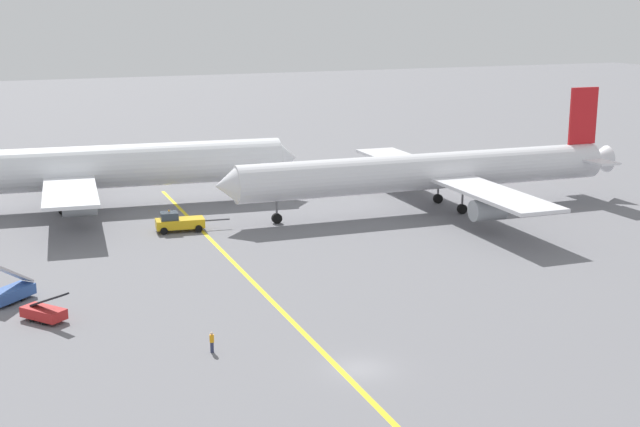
{
  "coord_description": "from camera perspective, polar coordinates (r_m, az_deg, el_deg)",
  "views": [
    {
      "loc": [
        -26.75,
        -52.92,
        26.08
      ],
      "look_at": [
        10.92,
        31.94,
        4.0
      ],
      "focal_mm": 47.67,
      "sensor_mm": 36.0,
      "label": 1
    }
  ],
  "objects": [
    {
      "name": "ground_plane",
      "position": [
        64.78,
        2.68,
        -10.38
      ],
      "size": [
        600.0,
        600.0,
        0.0
      ],
      "primitive_type": "plane",
      "color": "slate"
    },
    {
      "name": "taxiway_stripe",
      "position": [
        72.84,
        -1.53,
        -7.61
      ],
      "size": [
        6.52,
        119.87,
        0.01
      ],
      "primitive_type": "cube",
      "rotation": [
        0.0,
        0.0,
        -0.05
      ],
      "color": "yellow",
      "rests_on": "ground"
    },
    {
      "name": "airliner_at_gate_left",
      "position": [
        119.27,
        -15.46,
        2.95
      ],
      "size": [
        58.47,
        42.29,
        16.88
      ],
      "color": "white",
      "rests_on": "ground"
    },
    {
      "name": "airliner_being_pushed",
      "position": [
        114.59,
        7.46,
        2.78
      ],
      "size": [
        58.1,
        47.14,
        15.79
      ],
      "color": "silver",
      "rests_on": "ground"
    },
    {
      "name": "pushback_tug",
      "position": [
        104.79,
        -9.49,
        -0.57
      ],
      "size": [
        9.12,
        3.43,
        2.75
      ],
      "color": "gold",
      "rests_on": "ground"
    },
    {
      "name": "gse_stair_truck_yellow",
      "position": [
        83.53,
        -20.05,
        -4.92
      ],
      "size": [
        4.7,
        4.47,
        4.06
      ],
      "color": "#2D5199",
      "rests_on": "ground"
    },
    {
      "name": "gse_belt_loader_portside",
      "position": [
        77.54,
        -18.04,
        -6.32
      ],
      "size": [
        3.93,
        4.7,
        3.02
      ],
      "color": "red",
      "rests_on": "ground"
    },
    {
      "name": "ground_crew_ramp_agent_by_cones",
      "position": [
        67.84,
        -7.27,
        -8.54
      ],
      "size": [
        0.36,
        0.36,
        1.7
      ],
      "color": "#2D3351",
      "rests_on": "ground"
    }
  ]
}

